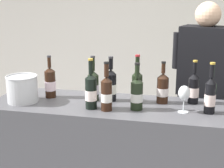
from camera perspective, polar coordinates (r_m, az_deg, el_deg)
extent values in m
cube|color=beige|center=(4.86, 8.76, 11.10)|extent=(8.00, 0.10, 2.80)
cube|color=#4C4C51|center=(2.58, 3.32, -13.68)|extent=(2.05, 0.58, 0.95)
cylinder|color=black|center=(2.49, -3.18, -0.66)|extent=(0.08, 0.08, 0.19)
cone|color=black|center=(2.46, -3.22, 1.85)|extent=(0.08, 0.08, 0.04)
cylinder|color=black|center=(2.45, -3.24, 3.35)|extent=(0.03, 0.03, 0.10)
cylinder|color=#333338|center=(2.44, -3.26, 4.59)|extent=(0.03, 0.03, 0.01)
cylinder|color=silver|center=(2.49, -3.18, -0.87)|extent=(0.08, 0.08, 0.07)
cylinder|color=black|center=(2.45, 8.48, -1.09)|extent=(0.08, 0.08, 0.18)
cone|color=black|center=(2.43, 8.58, 1.41)|extent=(0.08, 0.08, 0.03)
cylinder|color=black|center=(2.41, 8.62, 2.63)|extent=(0.03, 0.03, 0.07)
cylinder|color=black|center=(2.41, 8.66, 3.60)|extent=(0.03, 0.03, 0.01)
cylinder|color=silver|center=(2.46, 8.47, -1.30)|extent=(0.08, 0.08, 0.06)
cylinder|color=black|center=(2.31, 16.13, -2.33)|extent=(0.07, 0.07, 0.20)
cone|color=black|center=(2.28, 16.34, 0.59)|extent=(0.07, 0.07, 0.04)
cylinder|color=black|center=(2.26, 16.46, 2.13)|extent=(0.03, 0.03, 0.09)
cylinder|color=#B79333|center=(2.25, 16.55, 3.34)|extent=(0.03, 0.03, 0.01)
cylinder|color=silver|center=(2.31, 16.11, -2.57)|extent=(0.07, 0.07, 0.08)
cylinder|color=black|center=(2.49, 13.51, -1.12)|extent=(0.08, 0.08, 0.18)
cone|color=black|center=(2.47, 13.67, 1.34)|extent=(0.08, 0.08, 0.04)
cylinder|color=black|center=(2.45, 13.75, 2.68)|extent=(0.03, 0.03, 0.08)
cylinder|color=#B79333|center=(2.44, 13.82, 3.75)|extent=(0.03, 0.03, 0.01)
cylinder|color=silver|center=(2.50, 13.50, -1.32)|extent=(0.08, 0.08, 0.07)
cylinder|color=black|center=(2.60, -10.32, -0.06)|extent=(0.08, 0.08, 0.20)
cone|color=black|center=(2.58, -10.44, 2.42)|extent=(0.08, 0.08, 0.03)
cylinder|color=black|center=(2.56, -10.50, 3.59)|extent=(0.03, 0.03, 0.08)
cylinder|color=#333338|center=(2.56, -10.54, 4.58)|extent=(0.03, 0.03, 0.01)
cylinder|color=silver|center=(2.60, -10.31, -0.27)|extent=(0.08, 0.08, 0.07)
cylinder|color=black|center=(2.48, -0.19, -0.58)|extent=(0.08, 0.08, 0.20)
cone|color=black|center=(2.45, -0.19, 2.07)|extent=(0.08, 0.08, 0.04)
cylinder|color=black|center=(2.44, -0.20, 3.42)|extent=(0.03, 0.03, 0.08)
cylinder|color=#333338|center=(2.43, -0.20, 4.50)|extent=(0.04, 0.04, 0.01)
cylinder|color=white|center=(2.48, -0.19, -0.80)|extent=(0.08, 0.08, 0.07)
cylinder|color=black|center=(2.27, -0.92, -2.03)|extent=(0.07, 0.07, 0.20)
cone|color=black|center=(2.24, -0.93, 0.83)|extent=(0.07, 0.07, 0.03)
cylinder|color=black|center=(2.22, -0.94, 2.32)|extent=(0.03, 0.03, 0.09)
cylinder|color=black|center=(2.21, -0.95, 3.58)|extent=(0.04, 0.04, 0.01)
cylinder|color=white|center=(2.27, -0.92, -2.27)|extent=(0.08, 0.08, 0.06)
cylinder|color=black|center=(2.31, -3.54, -1.61)|extent=(0.08, 0.08, 0.21)
cone|color=black|center=(2.28, -3.58, 1.32)|extent=(0.08, 0.08, 0.03)
cylinder|color=black|center=(2.27, -3.61, 2.84)|extent=(0.03, 0.03, 0.09)
cylinder|color=#B79333|center=(2.26, -3.63, 4.13)|extent=(0.03, 0.03, 0.01)
cylinder|color=white|center=(2.31, -3.53, -1.86)|extent=(0.08, 0.08, 0.07)
cylinder|color=black|center=(2.44, 4.21, -0.86)|extent=(0.08, 0.08, 0.20)
cone|color=black|center=(2.41, 4.26, 1.87)|extent=(0.08, 0.08, 0.04)
cylinder|color=black|center=(2.39, 4.30, 3.46)|extent=(0.03, 0.03, 0.10)
cylinder|color=maroon|center=(2.38, 4.32, 4.76)|extent=(0.03, 0.03, 0.01)
cylinder|color=silver|center=(2.44, 4.21, -1.09)|extent=(0.08, 0.08, 0.07)
cylinder|color=black|center=(2.29, 4.17, -2.03)|extent=(0.08, 0.08, 0.19)
cone|color=black|center=(2.26, 4.22, 0.61)|extent=(0.08, 0.08, 0.03)
cylinder|color=black|center=(2.25, 4.25, 2.09)|extent=(0.03, 0.03, 0.09)
cylinder|color=black|center=(2.24, 4.27, 3.39)|extent=(0.04, 0.04, 0.01)
cylinder|color=silver|center=(2.30, 4.16, -2.25)|extent=(0.08, 0.08, 0.06)
cylinder|color=silver|center=(2.31, 11.85, -4.60)|extent=(0.07, 0.07, 0.00)
cylinder|color=silver|center=(2.30, 11.91, -3.56)|extent=(0.01, 0.01, 0.09)
ellipsoid|color=silver|center=(2.27, 12.03, -1.48)|extent=(0.08, 0.08, 0.10)
ellipsoid|color=maroon|center=(2.28, 12.01, -1.89)|extent=(0.06, 0.06, 0.03)
cylinder|color=silver|center=(2.54, -14.81, -0.89)|extent=(0.22, 0.22, 0.19)
torus|color=silver|center=(2.51, -14.96, 1.23)|extent=(0.23, 0.23, 0.01)
cube|color=black|center=(3.09, 14.38, -9.64)|extent=(0.40, 0.33, 0.90)
cube|color=black|center=(2.87, 15.31, 3.74)|extent=(0.44, 0.34, 0.56)
sphere|color=#D8AD8C|center=(2.83, 15.83, 11.15)|extent=(0.20, 0.20, 0.20)
cylinder|color=black|center=(2.93, 10.94, 5.54)|extent=(0.08, 0.08, 0.30)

